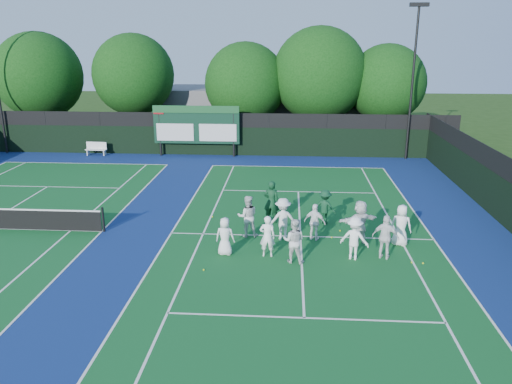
{
  "coord_description": "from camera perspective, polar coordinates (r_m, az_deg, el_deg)",
  "views": [
    {
      "loc": [
        -0.55,
        -18.48,
        7.92
      ],
      "look_at": [
        -2.0,
        3.0,
        1.3
      ],
      "focal_mm": 35.0,
      "sensor_mm": 36.0,
      "label": 1
    }
  ],
  "objects": [
    {
      "name": "back_fence",
      "position": [
        35.52,
        -5.07,
        6.38
      ],
      "size": [
        34.0,
        0.08,
        3.0
      ],
      "color": "black",
      "rests_on": "ground"
    },
    {
      "name": "player_front_1",
      "position": [
        18.83,
        1.31,
        -5.09
      ],
      "size": [
        0.6,
        0.4,
        1.63
      ],
      "primitive_type": "imported",
      "rotation": [
        0.0,
        0.0,
        3.13
      ],
      "color": "white",
      "rests_on": "ground"
    },
    {
      "name": "player_back_2",
      "position": [
        20.5,
        6.74,
        -3.44
      ],
      "size": [
        0.98,
        0.7,
        1.55
      ],
      "primitive_type": "imported",
      "rotation": [
        0.0,
        0.0,
        2.74
      ],
      "color": "white",
      "rests_on": "ground"
    },
    {
      "name": "tree_b",
      "position": [
        39.92,
        -13.58,
        12.67
      ],
      "size": [
        6.13,
        6.13,
        8.39
      ],
      "color": "black",
      "rests_on": "ground"
    },
    {
      "name": "player_front_0",
      "position": [
        19.04,
        -3.56,
        -5.08
      ],
      "size": [
        0.77,
        0.54,
        1.49
      ],
      "primitive_type": "imported",
      "rotation": [
        0.0,
        0.0,
        3.05
      ],
      "color": "white",
      "rests_on": "ground"
    },
    {
      "name": "tennis_ball_5",
      "position": [
        19.44,
        17.37,
        -7.68
      ],
      "size": [
        0.07,
        0.07,
        0.07
      ],
      "primitive_type": "sphere",
      "color": "#B4CD18",
      "rests_on": "ground"
    },
    {
      "name": "coach_left",
      "position": [
        22.21,
        1.77,
        -1.14
      ],
      "size": [
        0.78,
        0.59,
        1.94
      ],
      "primitive_type": "imported",
      "rotation": [
        0.0,
        0.0,
        2.95
      ],
      "color": "#0E361D",
      "rests_on": "ground"
    },
    {
      "name": "tennis_ball_4",
      "position": [
        21.77,
        9.58,
        -4.39
      ],
      "size": [
        0.07,
        0.07,
        0.07
      ],
      "primitive_type": "sphere",
      "color": "#B4CD18",
      "rests_on": "ground"
    },
    {
      "name": "tree_d",
      "position": [
        38.22,
        7.49,
        12.91
      ],
      "size": [
        6.97,
        6.97,
        8.89
      ],
      "color": "black",
      "rests_on": "ground"
    },
    {
      "name": "player_back_3",
      "position": [
        20.41,
        11.77,
        -3.39
      ],
      "size": [
        1.76,
        1.12,
        1.81
      ],
      "primitive_type": "imported",
      "rotation": [
        0.0,
        0.0,
        3.52
      ],
      "color": "white",
      "rests_on": "ground"
    },
    {
      "name": "tree_c",
      "position": [
        38.34,
        -0.97,
        12.06
      ],
      "size": [
        6.11,
        6.11,
        7.78
      ],
      "color": "black",
      "rests_on": "ground"
    },
    {
      "name": "tennis_ball_1",
      "position": [
        21.02,
        8.66,
        -5.15
      ],
      "size": [
        0.07,
        0.07,
        0.07
      ],
      "primitive_type": "sphere",
      "color": "#B4CD18",
      "rests_on": "ground"
    },
    {
      "name": "tree_a",
      "position": [
        42.69,
        -23.31,
        11.87
      ],
      "size": [
        6.61,
        6.61,
        8.52
      ],
      "color": "black",
      "rests_on": "ground"
    },
    {
      "name": "tennis_ball_3",
      "position": [
        23.22,
        -5.0,
        -2.83
      ],
      "size": [
        0.07,
        0.07,
        0.07
      ],
      "primitive_type": "sphere",
      "color": "#B4CD18",
      "rests_on": "ground"
    },
    {
      "name": "tennis_ball_0",
      "position": [
        18.1,
        -6.0,
        -8.84
      ],
      "size": [
        0.07,
        0.07,
        0.07
      ],
      "primitive_type": "sphere",
      "color": "#B4CD18",
      "rests_on": "ground"
    },
    {
      "name": "bench",
      "position": [
        37.24,
        -17.78,
        4.79
      ],
      "size": [
        1.52,
        0.51,
        0.95
      ],
      "color": "silver",
      "rests_on": "ground"
    },
    {
      "name": "clubhouse",
      "position": [
        42.92,
        1.91,
        9.15
      ],
      "size": [
        18.0,
        6.0,
        4.0
      ],
      "primitive_type": "cube",
      "color": "slate",
      "rests_on": "ground"
    },
    {
      "name": "ground",
      "position": [
        20.12,
        5.15,
        -6.17
      ],
      "size": [
        120.0,
        120.0,
        0.0
      ],
      "primitive_type": "plane",
      "color": "#1C380F",
      "rests_on": "ground"
    },
    {
      "name": "tennis_ball_2",
      "position": [
        19.49,
        18.55,
        -7.73
      ],
      "size": [
        0.07,
        0.07,
        0.07
      ],
      "primitive_type": "sphere",
      "color": "#B4CD18",
      "rests_on": "ground"
    },
    {
      "name": "light_pole_right",
      "position": [
        35.15,
        17.61,
        13.68
      ],
      "size": [
        1.2,
        0.3,
        10.12
      ],
      "color": "black",
      "rests_on": "ground"
    },
    {
      "name": "near_court",
      "position": [
        21.03,
        5.1,
        -5.07
      ],
      "size": [
        11.05,
        23.85,
        0.01
      ],
      "color": "#104F1F",
      "rests_on": "ground"
    },
    {
      "name": "court_apron",
      "position": [
        21.72,
        -10.98,
        -4.61
      ],
      "size": [
        34.0,
        32.0,
        0.01
      ],
      "primitive_type": "cube",
      "color": "navy",
      "rests_on": "ground"
    },
    {
      "name": "player_front_4",
      "position": [
        19.25,
        14.6,
        -5.02
      ],
      "size": [
        1.09,
        0.76,
        1.71
      ],
      "primitive_type": "imported",
      "rotation": [
        0.0,
        0.0,
        2.77
      ],
      "color": "white",
      "rests_on": "ground"
    },
    {
      "name": "player_front_2",
      "position": [
        18.4,
        4.35,
        -5.57
      ],
      "size": [
        0.92,
        0.78,
        1.69
      ],
      "primitive_type": "imported",
      "rotation": [
        0.0,
        0.0,
        2.96
      ],
      "color": "silver",
      "rests_on": "ground"
    },
    {
      "name": "player_front_3",
      "position": [
        18.96,
        11.19,
        -5.21
      ],
      "size": [
        1.22,
        0.95,
        1.67
      ],
      "primitive_type": "imported",
      "rotation": [
        0.0,
        0.0,
        2.79
      ],
      "color": "white",
      "rests_on": "ground"
    },
    {
      "name": "scoreboard",
      "position": [
        35.14,
        -6.85,
        7.59
      ],
      "size": [
        6.0,
        0.21,
        3.55
      ],
      "color": "black",
      "rests_on": "ground"
    },
    {
      "name": "player_back_4",
      "position": [
        20.63,
        16.24,
        -3.68
      ],
      "size": [
        0.95,
        0.75,
        1.69
      ],
      "primitive_type": "imported",
      "rotation": [
        0.0,
        0.0,
        2.85
      ],
      "color": "white",
      "rests_on": "ground"
    },
    {
      "name": "player_back_1",
      "position": [
        20.4,
        3.08,
        -3.11
      ],
      "size": [
        1.25,
        0.87,
        1.77
      ],
      "primitive_type": "imported",
      "rotation": [
        0.0,
        0.0,
        3.34
      ],
      "color": "silver",
      "rests_on": "ground"
    },
    {
      "name": "coach_right",
      "position": [
        22.34,
        7.87,
        -1.71
      ],
      "size": [
        1.15,
        0.92,
        1.56
      ],
      "primitive_type": "imported",
      "rotation": [
        0.0,
        0.0,
        2.76
      ],
      "color": "#0F3920",
      "rests_on": "ground"
    },
    {
      "name": "tree_e",
      "position": [
        38.88,
        14.89,
        11.7
      ],
      "size": [
        5.72,
        5.72,
        7.65
      ],
      "color": "black",
      "rests_on": "ground"
    },
    {
      "name": "player_back_0",
      "position": [
        20.69,
        -0.97,
        -2.79
      ],
      "size": [
        0.95,
        0.79,
        1.77
      ],
      "primitive_type": "imported",
      "rotation": [
        0.0,
        0.0,
        3.29
      ],
      "color": "silver",
      "rests_on": "ground"
    }
  ]
}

